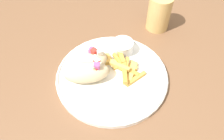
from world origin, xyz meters
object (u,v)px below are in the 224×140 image
(plate, at_px, (112,75))
(water_glass, at_px, (159,14))
(fries_pile, at_px, (123,67))
(sauce_ramekin, at_px, (123,46))
(pita_sandwich_far, at_px, (88,65))
(pita_sandwich_near, at_px, (87,72))

(plate, height_order, water_glass, water_glass)
(fries_pile, relative_size, sauce_ramekin, 2.19)
(pita_sandwich_far, bearing_deg, fries_pile, -41.96)
(plate, bearing_deg, sauce_ramekin, 70.08)
(fries_pile, bearing_deg, pita_sandwich_near, -160.99)
(pita_sandwich_near, xyz_separation_m, water_glass, (0.23, 0.24, 0.01))
(plate, xyz_separation_m, fries_pile, (0.03, 0.02, 0.02))
(pita_sandwich_near, xyz_separation_m, sauce_ramekin, (0.10, 0.11, -0.01))
(pita_sandwich_near, bearing_deg, plate, 5.63)
(water_glass, bearing_deg, pita_sandwich_near, -133.35)
(fries_pile, bearing_deg, pita_sandwich_far, -176.75)
(plate, bearing_deg, pita_sandwich_near, -167.70)
(pita_sandwich_far, height_order, fries_pile, pita_sandwich_far)
(fries_pile, xyz_separation_m, sauce_ramekin, (0.00, 0.07, 0.01))
(pita_sandwich_near, distance_m, sauce_ramekin, 0.15)
(fries_pile, bearing_deg, sauce_ramekin, 89.60)
(pita_sandwich_near, bearing_deg, fries_pile, 12.33)
(pita_sandwich_far, bearing_deg, plate, -57.22)
(fries_pile, bearing_deg, water_glass, 58.37)
(pita_sandwich_far, height_order, water_glass, water_glass)
(plate, height_order, fries_pile, fries_pile)
(pita_sandwich_far, xyz_separation_m, water_glass, (0.23, 0.21, 0.01))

